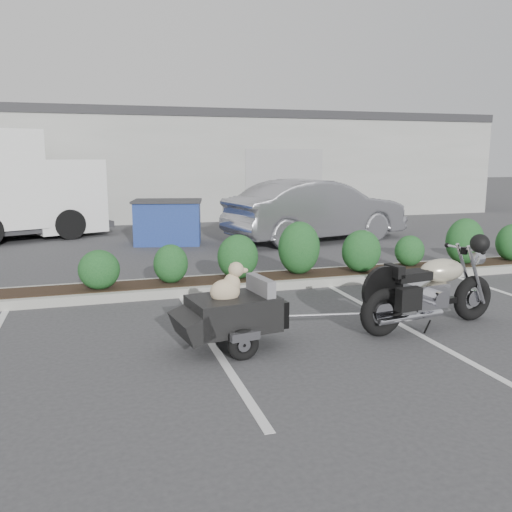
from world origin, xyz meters
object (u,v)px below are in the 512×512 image
object	(u,v)px
motorcycle	(431,291)
sedan	(317,210)
dumpster	(168,222)
pet_trailer	(232,312)

from	to	relation	value
motorcycle	sedan	world-z (taller)	sedan
dumpster	motorcycle	bearing A→B (deg)	-61.04
sedan	pet_trailer	bearing A→B (deg)	136.85
pet_trailer	sedan	distance (m)	8.87
motorcycle	sedan	size ratio (longest dim) A/B	0.44
motorcycle	pet_trailer	distance (m)	2.79
pet_trailer	motorcycle	bearing A→B (deg)	-9.29
motorcycle	dumpster	bearing A→B (deg)	97.27
sedan	dumpster	world-z (taller)	sedan
dumpster	sedan	bearing A→B (deg)	3.53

